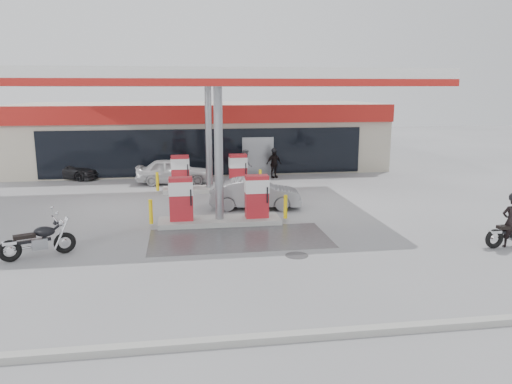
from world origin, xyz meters
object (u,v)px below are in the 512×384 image
at_px(pump_island_far, 209,177).
at_px(sedan_white, 174,171).
at_px(attendant, 246,165).
at_px(pump_island_near, 219,205).
at_px(biker_main, 512,222).
at_px(biker_walking, 274,164).
at_px(parked_car_left, 68,169).
at_px(parked_motorcycle, 39,241).
at_px(hatchback_silver, 255,193).

relative_size(pump_island_far, sedan_white, 1.31).
bearing_deg(attendant, pump_island_near, 160.98).
bearing_deg(biker_main, biker_walking, -57.52).
bearing_deg(sedan_white, pump_island_near, -162.37).
bearing_deg(sedan_white, pump_island_far, -136.05).
relative_size(pump_island_near, parked_car_left, 1.40).
bearing_deg(pump_island_near, parked_motorcycle, -152.03).
bearing_deg(biker_main, hatchback_silver, -30.19).
bearing_deg(hatchback_silver, parked_car_left, 54.41).
distance_m(attendant, biker_walking, 1.68).
bearing_deg(pump_island_near, hatchback_silver, 52.79).
height_order(parked_motorcycle, sedan_white, sedan_white).
relative_size(pump_island_near, parked_motorcycle, 2.48).
bearing_deg(attendant, pump_island_far, 136.18).
bearing_deg(sedan_white, attendant, -77.22).
height_order(sedan_white, hatchback_silver, sedan_white).
xyz_separation_m(sedan_white, hatchback_silver, (3.41, -6.00, -0.04)).
distance_m(biker_main, attendant, 14.54).
distance_m(pump_island_near, pump_island_far, 6.00).
bearing_deg(biker_walking, biker_main, -89.72).
distance_m(parked_car_left, biker_walking, 11.40).
bearing_deg(parked_car_left, pump_island_near, -120.41).
relative_size(attendant, hatchback_silver, 0.45).
xyz_separation_m(sedan_white, biker_walking, (5.51, 0.90, 0.13)).
xyz_separation_m(pump_island_far, attendant, (2.15, 2.68, 0.13)).
height_order(pump_island_far, biker_walking, pump_island_far).
height_order(pump_island_far, hatchback_silver, pump_island_far).
relative_size(pump_island_far, biker_main, 3.09).
relative_size(biker_main, parked_motorcycle, 0.80).
bearing_deg(biker_main, pump_island_far, -37.49).
height_order(hatchback_silver, biker_walking, biker_walking).
relative_size(biker_main, sedan_white, 0.43).
bearing_deg(sedan_white, parked_car_left, 73.34).
bearing_deg(attendant, hatchback_silver, 170.65).
distance_m(biker_main, hatchback_silver, 9.64).
height_order(biker_main, hatchback_silver, biker_main).
xyz_separation_m(parked_car_left, biker_walking, (11.30, -1.48, 0.26)).
bearing_deg(parked_motorcycle, biker_walking, 30.06).
height_order(attendant, parked_car_left, attendant).
height_order(pump_island_far, parked_car_left, pump_island_far).
bearing_deg(biker_walking, sedan_white, 168.69).
bearing_deg(parked_car_left, biker_walking, -73.31).
height_order(pump_island_near, biker_main, pump_island_near).
xyz_separation_m(parked_motorcycle, biker_walking, (9.38, 12.08, 0.30)).
distance_m(pump_island_far, attendant, 3.44).
xyz_separation_m(parked_motorcycle, attendant, (7.76, 11.66, 0.35)).
xyz_separation_m(pump_island_near, pump_island_far, (0.00, 6.00, 0.00)).
distance_m(sedan_white, biker_walking, 5.59).
bearing_deg(hatchback_silver, attendant, 2.51).
bearing_deg(parked_motorcycle, pump_island_far, 35.93).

